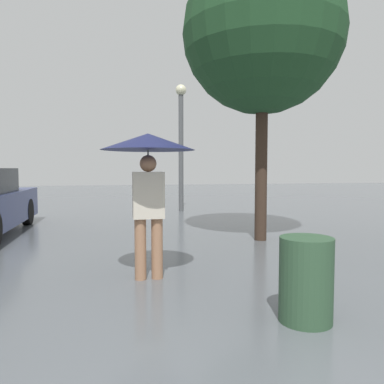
{
  "coord_description": "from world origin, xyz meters",
  "views": [
    {
      "loc": [
        -0.33,
        -0.84,
        1.35
      ],
      "look_at": [
        0.62,
        3.67,
        1.06
      ],
      "focal_mm": 35.0,
      "sensor_mm": 36.0,
      "label": 1
    }
  ],
  "objects": [
    {
      "name": "trash_bin",
      "position": [
        1.31,
        2.11,
        0.37
      ],
      "size": [
        0.47,
        0.47,
        0.75
      ],
      "color": "#2D4C33",
      "rests_on": "ground_plane"
    },
    {
      "name": "street_lamp",
      "position": [
        1.76,
        10.76,
        2.44
      ],
      "size": [
        0.34,
        0.34,
        3.95
      ],
      "color": "#515456",
      "rests_on": "ground_plane"
    },
    {
      "name": "pedestrian",
      "position": [
        0.08,
        3.67,
        1.46
      ],
      "size": [
        1.13,
        1.13,
        1.77
      ],
      "color": "#9E7051",
      "rests_on": "ground_plane"
    },
    {
      "name": "tree",
      "position": [
        2.37,
        5.73,
        3.81
      ],
      "size": [
        2.94,
        2.94,
        5.3
      ],
      "color": "#38281E",
      "rests_on": "ground_plane"
    }
  ]
}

